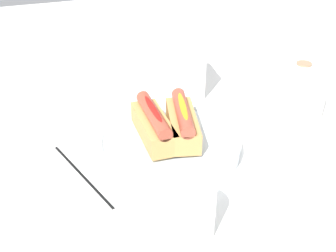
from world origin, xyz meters
TOP-DOWN VIEW (x-y plane):
  - ground_plane at (0.00, 0.00)m, footprint 2.40×2.40m
  - serving_bowl at (-0.00, 0.02)m, footprint 0.27×0.27m
  - hotdog_front at (-0.01, -0.01)m, footprint 0.15×0.05m
  - hotdog_back at (-0.00, 0.05)m, footprint 0.16×0.09m
  - water_glass at (0.21, -0.02)m, footprint 0.07×0.07m
  - paper_towel_roll at (-0.02, 0.32)m, footprint 0.11×0.11m
  - napkin_box at (-0.23, 0.16)m, footprint 0.11×0.06m
  - chopstick_near at (0.02, -0.15)m, footprint 0.21×0.07m

SIDE VIEW (x-z plane):
  - ground_plane at x=0.00m, z-range 0.00..0.00m
  - chopstick_near at x=0.02m, z-range 0.00..0.01m
  - serving_bowl at x=0.00m, z-range 0.00..0.04m
  - water_glass at x=0.21m, z-range 0.00..0.09m
  - hotdog_front at x=-0.01m, z-range 0.03..0.10m
  - hotdog_back at x=0.00m, z-range 0.03..0.10m
  - paper_towel_roll at x=-0.02m, z-range 0.00..0.13m
  - napkin_box at x=-0.23m, z-range 0.00..0.15m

